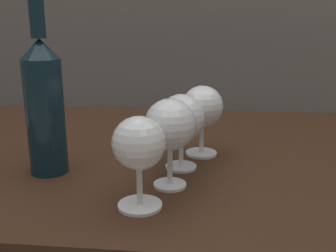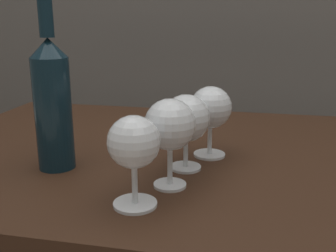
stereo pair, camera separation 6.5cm
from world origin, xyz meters
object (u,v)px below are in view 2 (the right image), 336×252
at_px(wine_glass_chardonnay, 134,145).
at_px(wine_glass_rose, 168,126).
at_px(wine_glass_merlot, 186,120).
at_px(wine_glass_white, 211,108).
at_px(wine_bottle, 52,101).

xyz_separation_m(wine_glass_chardonnay, wine_glass_rose, (0.03, 0.08, 0.01)).
bearing_deg(wine_glass_merlot, wine_glass_rose, -100.82).
xyz_separation_m(wine_glass_white, wine_bottle, (-0.28, -0.12, 0.03)).
xyz_separation_m(wine_glass_rose, wine_glass_merlot, (0.02, 0.09, -0.01)).
relative_size(wine_glass_rose, wine_bottle, 0.46).
height_order(wine_glass_rose, wine_glass_white, wine_glass_rose).
distance_m(wine_glass_chardonnay, wine_glass_merlot, 0.17).
xyz_separation_m(wine_glass_rose, wine_bottle, (-0.23, 0.04, 0.02)).
height_order(wine_glass_merlot, wine_bottle, wine_bottle).
relative_size(wine_glass_chardonnay, wine_glass_rose, 0.93).
height_order(wine_glass_chardonnay, wine_glass_merlot, wine_glass_merlot).
bearing_deg(wine_bottle, wine_glass_chardonnay, -32.76).
bearing_deg(wine_glass_rose, wine_bottle, 169.25).
bearing_deg(wine_bottle, wine_glass_white, 23.79).
relative_size(wine_glass_rose, wine_glass_merlot, 1.06).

